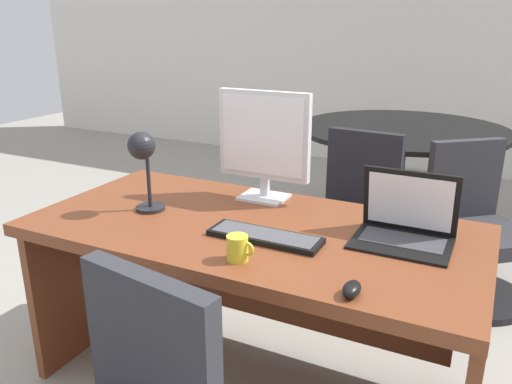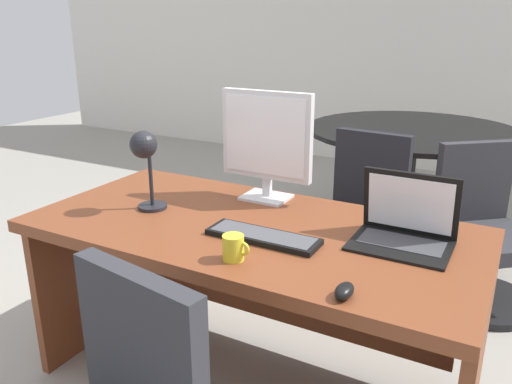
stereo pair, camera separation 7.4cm
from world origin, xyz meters
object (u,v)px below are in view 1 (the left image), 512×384
(desk_lamp, at_px, (143,156))
(monitor, at_px, (264,140))
(meeting_chair_far, at_px, (351,229))
(keyboard, at_px, (265,236))
(meeting_table, at_px, (400,154))
(laptop, at_px, (406,219))
(coffee_mug, at_px, (238,248))
(desk, at_px, (256,265))
(mouse, at_px, (352,289))
(meeting_chair_near, at_px, (474,239))

(desk_lamp, bearing_deg, monitor, 44.80)
(meeting_chair_far, bearing_deg, desk_lamp, -116.81)
(keyboard, distance_m, meeting_table, 2.03)
(laptop, height_order, coffee_mug, laptop)
(desk, xyz_separation_m, coffee_mug, (0.10, -0.33, 0.23))
(meeting_table, bearing_deg, desk_lamp, -107.83)
(desk_lamp, bearing_deg, coffee_mug, -22.78)
(laptop, xyz_separation_m, keyboard, (-0.45, -0.23, -0.06))
(mouse, bearing_deg, desk_lamp, 163.12)
(desk_lamp, xyz_separation_m, coffee_mug, (0.55, -0.23, -0.19))
(mouse, relative_size, meeting_table, 0.06)
(laptop, relative_size, mouse, 3.74)
(coffee_mug, height_order, meeting_chair_near, meeting_chair_near)
(mouse, bearing_deg, desk, 141.74)
(meeting_table, bearing_deg, desk, -95.79)
(mouse, relative_size, meeting_chair_near, 0.10)
(monitor, xyz_separation_m, laptop, (0.64, -0.17, -0.19))
(monitor, bearing_deg, mouse, -47.80)
(desk, bearing_deg, keyboard, -53.49)
(monitor, height_order, meeting_table, monitor)
(meeting_table, bearing_deg, meeting_chair_far, -95.24)
(keyboard, height_order, mouse, mouse)
(desk_lamp, bearing_deg, laptop, 10.78)
(monitor, height_order, coffee_mug, monitor)
(mouse, xyz_separation_m, meeting_table, (-0.30, 2.27, -0.16))
(mouse, height_order, meeting_chair_far, meeting_chair_far)
(meeting_table, distance_m, meeting_chair_near, 0.93)
(meeting_chair_far, bearing_deg, mouse, -74.53)
(desk, xyz_separation_m, mouse, (0.50, -0.39, 0.21))
(keyboard, height_order, meeting_chair_near, meeting_chair_near)
(keyboard, xyz_separation_m, meeting_chair_far, (0.00, 1.14, -0.40))
(laptop, distance_m, meeting_table, 1.85)
(coffee_mug, relative_size, meeting_chair_far, 0.11)
(monitor, bearing_deg, meeting_table, 80.27)
(meeting_table, bearing_deg, laptop, -78.63)
(meeting_chair_far, bearing_deg, keyboard, -90.21)
(mouse, distance_m, desk_lamp, 1.01)
(keyboard, height_order, desk_lamp, desk_lamp)
(desk, relative_size, meeting_chair_far, 1.92)
(monitor, distance_m, mouse, 0.90)
(laptop, height_order, meeting_table, laptop)
(mouse, height_order, meeting_chair_near, meeting_chair_near)
(coffee_mug, bearing_deg, meeting_chair_far, 89.51)
(keyboard, relative_size, meeting_chair_far, 0.46)
(coffee_mug, bearing_deg, mouse, -8.11)
(monitor, xyz_separation_m, keyboard, (0.19, -0.40, -0.25))
(meeting_chair_far, bearing_deg, desk, -96.28)
(mouse, height_order, coffee_mug, coffee_mug)
(desk, height_order, desk_lamp, desk_lamp)
(keyboard, relative_size, desk_lamp, 1.25)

